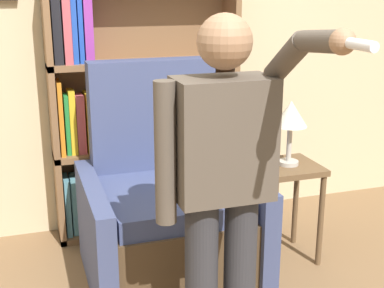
{
  "coord_description": "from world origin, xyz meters",
  "views": [
    {
      "loc": [
        -0.62,
        -1.68,
        1.71
      ],
      "look_at": [
        0.16,
        0.73,
        0.95
      ],
      "focal_mm": 50.0,
      "sensor_mm": 36.0,
      "label": 1
    }
  ],
  "objects_px": {
    "person_standing": "(223,177)",
    "bookcase": "(124,109)",
    "armchair": "(166,213)",
    "table_lamp": "(291,117)",
    "side_table": "(287,185)"
  },
  "relations": [
    {
      "from": "person_standing",
      "to": "bookcase",
      "type": "bearing_deg",
      "value": 94.79
    },
    {
      "from": "armchair",
      "to": "table_lamp",
      "type": "xyz_separation_m",
      "value": [
        0.77,
        -0.07,
        0.55
      ]
    },
    {
      "from": "armchair",
      "to": "person_standing",
      "type": "height_order",
      "value": "person_standing"
    },
    {
      "from": "side_table",
      "to": "person_standing",
      "type": "bearing_deg",
      "value": -133.05
    },
    {
      "from": "armchair",
      "to": "side_table",
      "type": "bearing_deg",
      "value": -4.93
    },
    {
      "from": "side_table",
      "to": "table_lamp",
      "type": "relative_size",
      "value": 1.57
    },
    {
      "from": "person_standing",
      "to": "table_lamp",
      "type": "height_order",
      "value": "person_standing"
    },
    {
      "from": "bookcase",
      "to": "side_table",
      "type": "height_order",
      "value": "bookcase"
    },
    {
      "from": "person_standing",
      "to": "table_lamp",
      "type": "relative_size",
      "value": 3.97
    },
    {
      "from": "bookcase",
      "to": "armchair",
      "type": "bearing_deg",
      "value": -80.91
    },
    {
      "from": "bookcase",
      "to": "armchair",
      "type": "distance_m",
      "value": 0.85
    },
    {
      "from": "person_standing",
      "to": "table_lamp",
      "type": "xyz_separation_m",
      "value": [
        0.75,
        0.8,
        0.02
      ]
    },
    {
      "from": "armchair",
      "to": "side_table",
      "type": "distance_m",
      "value": 0.78
    },
    {
      "from": "person_standing",
      "to": "side_table",
      "type": "height_order",
      "value": "person_standing"
    },
    {
      "from": "bookcase",
      "to": "person_standing",
      "type": "bearing_deg",
      "value": -85.21
    }
  ]
}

